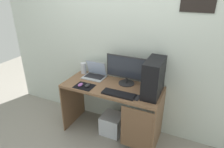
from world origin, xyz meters
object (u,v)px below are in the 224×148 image
monitor (127,70)px  speaker (84,68)px  subwoofer (112,124)px  mouse_left (88,85)px  cell_phone (137,98)px  keyboard (118,94)px  laptop (95,74)px  pc_tower (154,78)px  mouse_right (80,85)px

monitor → speaker: bearing=175.4°
subwoofer → mouse_left: bearing=-152.3°
cell_phone → keyboard: bearing=-174.5°
speaker → mouse_left: bearing=-51.4°
speaker → cell_phone: speaker is taller
keyboard → cell_phone: keyboard is taller
laptop → keyboard: bearing=-32.8°
pc_tower → subwoofer: bearing=-177.3°
pc_tower → speaker: pc_tower is taller
pc_tower → mouse_left: 0.87m
pc_tower → mouse_right: bearing=-167.8°
laptop → cell_phone: bearing=-22.7°
mouse_left → monitor: bearing=34.2°
subwoofer → cell_phone: bearing=-20.2°
cell_phone → subwoofer: size_ratio=0.44×
monitor → speaker: 0.73m
mouse_left → subwoofer: 0.73m
keyboard → subwoofer: (-0.17, 0.17, -0.64)m
keyboard → subwoofer: keyboard is taller
subwoofer → laptop: bearing=154.5°
keyboard → cell_phone: (0.23, 0.02, -0.01)m
monitor → keyboard: (0.02, -0.32, -0.20)m
pc_tower → mouse_left: pc_tower is taller
monitor → subwoofer: size_ratio=1.95×
pc_tower → keyboard: size_ratio=1.08×
speaker → keyboard: bearing=-26.9°
subwoofer → pc_tower: bearing=2.7°
monitor → keyboard: 0.37m
monitor → mouse_left: (-0.44, -0.30, -0.19)m
cell_phone → subwoofer: bearing=159.8°
speaker → mouse_right: 0.43m
laptop → mouse_left: size_ratio=3.31×
keyboard → mouse_right: 0.55m
keyboard → subwoofer: 0.68m
laptop → mouse_right: size_ratio=3.31×
laptop → mouse_right: (-0.03, -0.34, -0.03)m
pc_tower → keyboard: bearing=-152.4°
laptop → subwoofer: laptop is taller
laptop → keyboard: size_ratio=0.76×
pc_tower → mouse_right: 0.97m
speaker → keyboard: size_ratio=0.40×
monitor → cell_phone: 0.44m
pc_tower → monitor: (-0.39, 0.12, -0.02)m
keyboard → cell_phone: bearing=5.5°
speaker → mouse_right: (0.19, -0.38, -0.06)m
pc_tower → mouse_right: pc_tower is taller
pc_tower → laptop: size_ratio=1.43×
mouse_left → mouse_right: same height
pc_tower → cell_phone: 0.32m
monitor → mouse_left: monitor is taller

